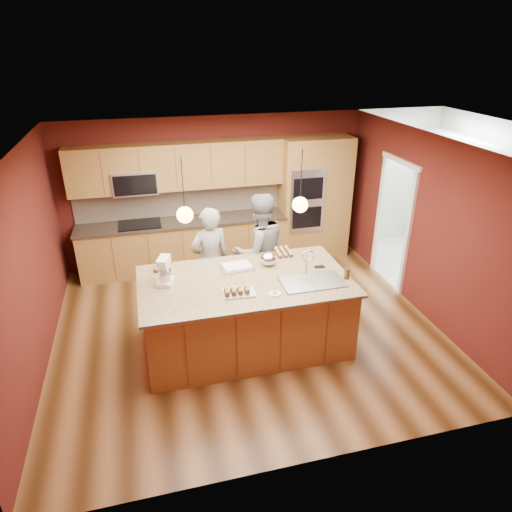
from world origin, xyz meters
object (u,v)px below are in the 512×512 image
object	(u,v)px
person_left	(210,261)
person_right	(259,251)
mixing_bowl	(268,259)
stand_mixer	(165,273)
island	(247,312)

from	to	relation	value
person_left	person_right	bearing A→B (deg)	166.26
person_left	person_right	distance (m)	0.77
person_right	mixing_bowl	world-z (taller)	person_right
person_left	stand_mixer	distance (m)	1.17
person_left	mixing_bowl	distance (m)	1.03
island	mixing_bowl	size ratio (longest dim) A/B	11.88
person_left	mixing_bowl	world-z (taller)	person_left
island	person_left	world-z (taller)	person_left
person_left	stand_mixer	bearing A→B (deg)	36.52
stand_mixer	mixing_bowl	bearing A→B (deg)	27.10
person_left	stand_mixer	world-z (taller)	person_left
island	stand_mixer	size ratio (longest dim) A/B	7.55
island	person_left	xyz separation A→B (m)	(-0.32, 1.03, 0.33)
stand_mixer	mixing_bowl	world-z (taller)	stand_mixer
mixing_bowl	person_right	bearing A→B (deg)	86.07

